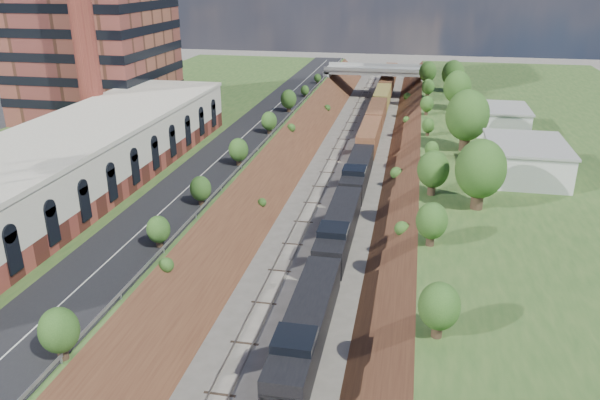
{
  "coord_description": "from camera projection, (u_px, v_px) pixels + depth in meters",
  "views": [
    {
      "loc": [
        9.85,
        -20.25,
        28.73
      ],
      "look_at": [
        -1.44,
        36.24,
        6.0
      ],
      "focal_mm": 35.0,
      "sensor_mm": 36.0,
      "label": 1
    }
  ],
  "objects": [
    {
      "name": "platform_left",
      "position": [
        131.0,
        151.0,
        90.64
      ],
      "size": [
        44.0,
        180.0,
        5.0
      ],
      "primitive_type": "cube",
      "color": "#2F5222",
      "rests_on": "ground"
    },
    {
      "name": "platform_right",
      "position": [
        585.0,
        179.0,
        78.61
      ],
      "size": [
        44.0,
        180.0,
        5.0
      ],
      "primitive_type": "cube",
      "color": "#2F5222",
      "rests_on": "ground"
    },
    {
      "name": "embankment_left",
      "position": [
        269.0,
        176.0,
        87.54
      ],
      "size": [
        10.0,
        180.0,
        10.0
      ],
      "primitive_type": "cube",
      "rotation": [
        0.0,
        0.79,
        0.0
      ],
      "color": "brown",
      "rests_on": "ground"
    },
    {
      "name": "embankment_right",
      "position": [
        418.0,
        186.0,
        83.53
      ],
      "size": [
        10.0,
        180.0,
        10.0
      ],
      "primitive_type": "cube",
      "rotation": [
        0.0,
        0.79,
        0.0
      ],
      "color": "brown",
      "rests_on": "ground"
    },
    {
      "name": "rail_left_track",
      "position": [
        324.0,
        179.0,
        85.98
      ],
      "size": [
        1.58,
        180.0,
        0.18
      ],
      "primitive_type": "cube",
      "color": "gray",
      "rests_on": "ground"
    },
    {
      "name": "rail_right_track",
      "position": [
        359.0,
        181.0,
        85.03
      ],
      "size": [
        1.58,
        180.0,
        0.18
      ],
      "primitive_type": "cube",
      "color": "gray",
      "rests_on": "ground"
    },
    {
      "name": "road",
      "position": [
        238.0,
        141.0,
        86.51
      ],
      "size": [
        8.0,
        180.0,
        0.1
      ],
      "primitive_type": "cube",
      "color": "black",
      "rests_on": "platform_left"
    },
    {
      "name": "guardrail",
      "position": [
        265.0,
        140.0,
        85.4
      ],
      "size": [
        0.1,
        171.0,
        0.7
      ],
      "color": "#99999E",
      "rests_on": "platform_left"
    },
    {
      "name": "commercial_building",
      "position": [
        78.0,
        158.0,
        67.45
      ],
      "size": [
        14.3,
        62.3,
        7.0
      ],
      "color": "brown",
      "rests_on": "platform_left"
    },
    {
      "name": "overpass",
      "position": [
        376.0,
        76.0,
        140.29
      ],
      "size": [
        24.5,
        8.3,
        7.4
      ],
      "color": "gray",
      "rests_on": "ground"
    },
    {
      "name": "white_building_near",
      "position": [
        525.0,
        161.0,
        71.39
      ],
      "size": [
        9.0,
        12.0,
        4.0
      ],
      "primitive_type": "cube",
      "color": "silver",
      "rests_on": "platform_right"
    },
    {
      "name": "white_building_far",
      "position": [
        500.0,
        120.0,
        91.62
      ],
      "size": [
        8.0,
        10.0,
        3.6
      ],
      "primitive_type": "cube",
      "color": "silver",
      "rests_on": "platform_right"
    },
    {
      "name": "tree_right_large",
      "position": [
        481.0,
        170.0,
        60.75
      ],
      "size": [
        5.25,
        5.25,
        7.61
      ],
      "color": "#473323",
      "rests_on": "platform_right"
    },
    {
      "name": "tree_left_crest",
      "position": [
        140.0,
        250.0,
        48.62
      ],
      "size": [
        2.45,
        2.45,
        3.55
      ],
      "color": "#473323",
      "rests_on": "platform_left"
    },
    {
      "name": "freight_train",
      "position": [
        372.0,
        128.0,
        103.78
      ],
      "size": [
        3.05,
        139.14,
        4.56
      ],
      "color": "black",
      "rests_on": "ground"
    }
  ]
}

